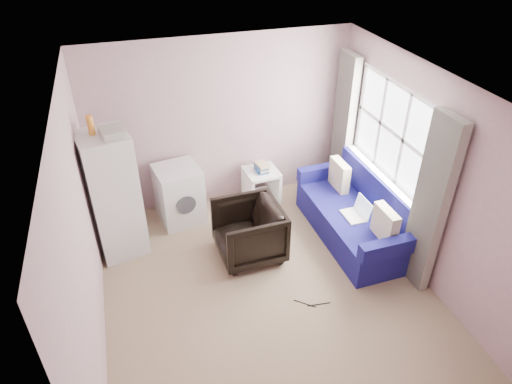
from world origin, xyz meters
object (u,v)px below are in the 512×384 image
Objects in this scene: armchair at (249,229)px; side_table at (261,183)px; washing_machine at (179,193)px; sofa at (358,216)px; fridge at (113,195)px.

side_table is at bearing 152.80° from armchair.
side_table is at bearing -5.01° from washing_machine.
armchair is 0.98× the size of washing_machine.
fridge is at bearing 166.71° from sofa.
fridge is 2.92× the size of side_table.
washing_machine is at bearing 152.80° from sofa.
armchair is 1.28m from side_table.
fridge is 0.97× the size of sofa.
fridge is at bearing -162.48° from washing_machine.
sofa is (1.01, -1.20, 0.01)m from side_table.
washing_machine is at bearing -147.79° from armchair.
sofa is (2.27, -1.10, -0.12)m from washing_machine.
washing_machine reaches higher than armchair.
sofa is at bearing -50.08° from side_table.
washing_machine is (-0.72, 1.06, 0.03)m from armchair.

